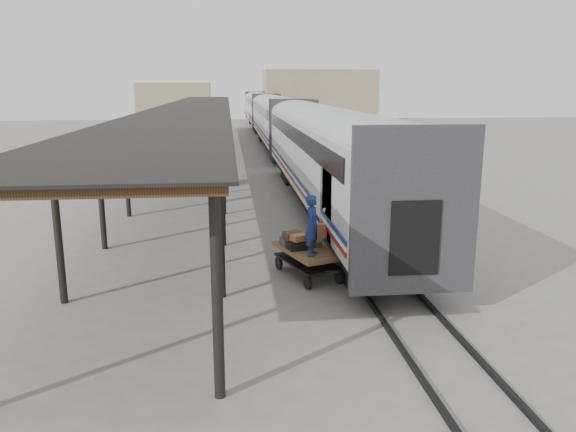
% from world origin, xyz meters
% --- Properties ---
extents(ground, '(160.00, 160.00, 0.00)m').
position_xyz_m(ground, '(0.00, 0.00, 0.00)').
color(ground, slate).
rests_on(ground, ground).
extents(train, '(3.45, 76.01, 4.01)m').
position_xyz_m(train, '(3.19, 33.79, 2.69)').
color(train, silver).
rests_on(train, ground).
extents(canopy, '(4.90, 64.30, 4.15)m').
position_xyz_m(canopy, '(-3.40, 24.00, 4.00)').
color(canopy, '#422B19').
rests_on(canopy, ground).
extents(rails, '(1.54, 150.00, 0.12)m').
position_xyz_m(rails, '(3.20, 34.00, 0.06)').
color(rails, black).
rests_on(rails, ground).
extents(building_far, '(18.00, 10.00, 8.00)m').
position_xyz_m(building_far, '(14.00, 78.00, 4.00)').
color(building_far, tan).
rests_on(building_far, ground).
extents(building_left, '(12.00, 8.00, 6.00)m').
position_xyz_m(building_left, '(-10.00, 82.00, 3.00)').
color(building_left, tan).
rests_on(building_left, ground).
extents(baggage_cart, '(1.98, 2.68, 0.86)m').
position_xyz_m(baggage_cart, '(1.16, -0.60, 0.65)').
color(baggage_cart, brown).
rests_on(baggage_cart, ground).
extents(suitcase_stack, '(1.23, 1.31, 0.42)m').
position_xyz_m(suitcase_stack, '(0.93, -0.26, 1.02)').
color(suitcase_stack, '#3D3C3F').
rests_on(suitcase_stack, baggage_cart).
extents(luggage_tug, '(1.20, 1.54, 1.19)m').
position_xyz_m(luggage_tug, '(-1.29, 15.68, 0.55)').
color(luggage_tug, maroon).
rests_on(luggage_tug, ground).
extents(porter, '(0.61, 0.74, 1.73)m').
position_xyz_m(porter, '(1.20, -1.25, 1.72)').
color(porter, navy).
rests_on(porter, baggage_cart).
extents(pedestrian, '(0.98, 0.55, 1.57)m').
position_xyz_m(pedestrian, '(-1.57, 10.54, 0.79)').
color(pedestrian, black).
rests_on(pedestrian, ground).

